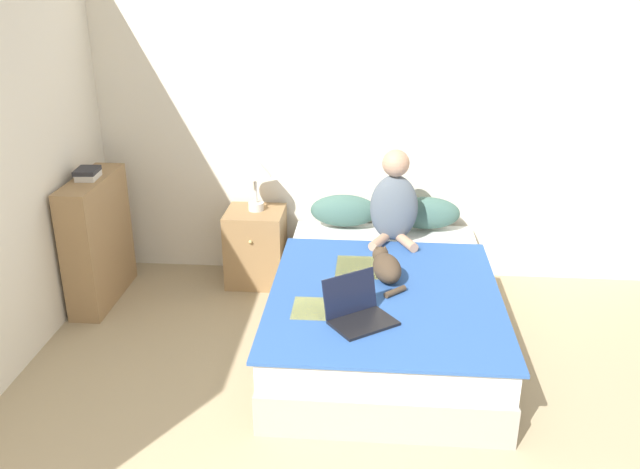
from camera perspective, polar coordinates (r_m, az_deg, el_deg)
wall_back at (r=5.25m, az=3.51°, el=9.78°), size 5.11×0.05×2.55m
bed at (r=4.54m, az=5.37°, el=-6.42°), size 1.44×2.12×0.46m
pillow_near at (r=5.25m, az=2.04°, el=2.02°), size 0.52×0.21×0.25m
pillow_far at (r=5.26m, az=8.89°, el=1.80°), size 0.52×0.21×0.25m
person_sitting at (r=4.95m, az=6.27°, el=2.73°), size 0.36×0.35×0.69m
cat_tabby at (r=4.40m, az=5.60°, el=-2.72°), size 0.25×0.48×0.18m
laptop_open at (r=3.91m, az=3.27°, el=-6.56°), size 0.46×0.45×0.25m
nightstand at (r=5.36m, az=-5.42°, el=-1.02°), size 0.44×0.44×0.60m
table_lamp at (r=5.16m, az=-5.53°, el=5.50°), size 0.26×0.26×0.44m
bookshelf at (r=5.26m, az=-18.22°, el=-0.44°), size 0.23×0.80×0.95m
book_stack_top at (r=5.09m, az=-18.98°, el=4.88°), size 0.16×0.21×0.07m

